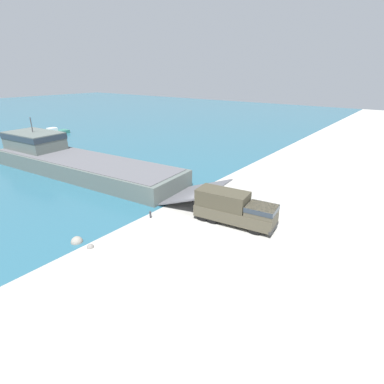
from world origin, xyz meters
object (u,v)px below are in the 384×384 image
soldier_on_ramp (233,202)px  cargo_crate (261,212)px  landing_craft (72,160)px  military_truck (234,208)px  mooring_bollard (150,214)px  moored_boat_a (54,132)px

soldier_on_ramp → cargo_crate: soldier_on_ramp is taller
landing_craft → military_truck: 28.59m
soldier_on_ramp → mooring_bollard: soldier_on_ramp is taller
soldier_on_ramp → mooring_bollard: size_ratio=2.12×
landing_craft → soldier_on_ramp: size_ratio=24.30×
landing_craft → moored_boat_a: bearing=59.7°
landing_craft → cargo_crate: landing_craft is taller
military_truck → soldier_on_ramp: size_ratio=5.13×
landing_craft → moored_boat_a: 33.44m
soldier_on_ramp → moored_boat_a: (11.19, 57.32, -0.41)m
mooring_bollard → military_truck: bearing=-60.5°
moored_boat_a → mooring_bollard: (-18.13, -51.38, -0.12)m
soldier_on_ramp → cargo_crate: 3.19m
soldier_on_ramp → landing_craft: bearing=-145.4°
soldier_on_ramp → cargo_crate: (0.85, -3.00, -0.66)m
moored_boat_a → cargo_crate: size_ratio=9.59×
moored_boat_a → mooring_bollard: size_ratio=8.69×
landing_craft → military_truck: size_ratio=4.74×
cargo_crate → moored_boat_a: bearing=80.3°
moored_boat_a → military_truck: bearing=-12.1°
landing_craft → military_truck: landing_craft is taller
landing_craft → soldier_on_ramp: bearing=-89.8°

